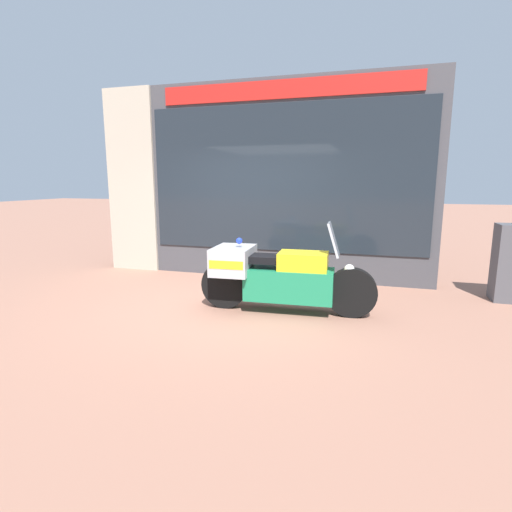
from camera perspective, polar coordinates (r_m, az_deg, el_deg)
ground_plane at (r=6.06m, az=-4.69°, el=-6.89°), size 60.00×60.00×0.00m
shop_building at (r=7.81m, az=-2.72°, el=10.62°), size 6.38×0.55×3.62m
window_display at (r=7.71m, az=3.87°, el=0.61°), size 4.88×0.30×2.03m
paramedic_motorcycle at (r=5.61m, az=2.71°, el=-2.67°), size 2.48×0.75×1.29m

